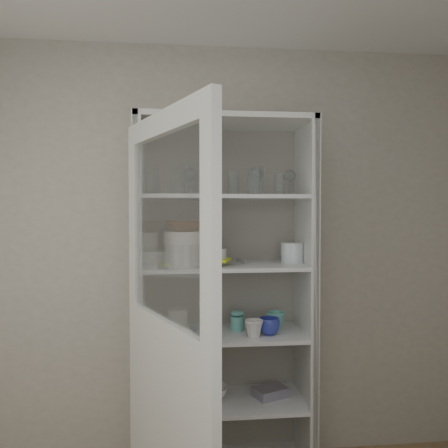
% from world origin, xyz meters
% --- Properties ---
extents(wall_back, '(3.60, 0.02, 2.60)m').
position_xyz_m(wall_back, '(0.00, 1.50, 1.30)').
color(wall_back, '#9F988A').
rests_on(wall_back, ground).
extents(pantry_cabinet, '(1.00, 0.45, 2.10)m').
position_xyz_m(pantry_cabinet, '(0.20, 1.34, 0.94)').
color(pantry_cabinet, beige).
rests_on(pantry_cabinet, floor).
extents(cupboard_door, '(0.40, 0.84, 2.00)m').
position_xyz_m(cupboard_door, '(-0.12, 0.64, 0.87)').
color(cupboard_door, beige).
rests_on(cupboard_door, floor).
extents(tumbler_0, '(0.09, 0.09, 0.14)m').
position_xyz_m(tumbler_0, '(-0.21, 1.13, 1.73)').
color(tumbler_0, silver).
rests_on(tumbler_0, shelf_glass).
extents(tumbler_1, '(0.07, 0.07, 0.13)m').
position_xyz_m(tumbler_1, '(0.06, 1.15, 1.72)').
color(tumbler_1, silver).
rests_on(tumbler_1, shelf_glass).
extents(tumbler_2, '(0.08, 0.08, 0.14)m').
position_xyz_m(tumbler_2, '(-0.06, 1.14, 1.73)').
color(tumbler_2, silver).
rests_on(tumbler_2, shelf_glass).
extents(tumbler_3, '(0.09, 0.09, 0.14)m').
position_xyz_m(tumbler_3, '(0.35, 1.16, 1.73)').
color(tumbler_3, silver).
rests_on(tumbler_3, shelf_glass).
extents(tumbler_4, '(0.08, 0.08, 0.14)m').
position_xyz_m(tumbler_4, '(0.24, 1.17, 1.73)').
color(tumbler_4, silver).
rests_on(tumbler_4, shelf_glass).
extents(tumbler_5, '(0.08, 0.08, 0.15)m').
position_xyz_m(tumbler_5, '(0.37, 1.13, 1.74)').
color(tumbler_5, silver).
rests_on(tumbler_5, shelf_glass).
extents(tumbler_6, '(0.08, 0.08, 0.13)m').
position_xyz_m(tumbler_6, '(0.50, 1.14, 1.72)').
color(tumbler_6, silver).
rests_on(tumbler_6, shelf_glass).
extents(tumbler_7, '(0.09, 0.09, 0.16)m').
position_xyz_m(tumbler_7, '(-0.21, 1.30, 1.74)').
color(tumbler_7, silver).
rests_on(tumbler_7, shelf_glass).
extents(tumbler_8, '(0.06, 0.06, 0.12)m').
position_xyz_m(tumbler_8, '(-0.00, 1.27, 1.72)').
color(tumbler_8, silver).
rests_on(tumbler_8, shelf_glass).
extents(tumbler_9, '(0.08, 0.08, 0.13)m').
position_xyz_m(tumbler_9, '(0.06, 1.24, 1.73)').
color(tumbler_9, silver).
rests_on(tumbler_9, shelf_glass).
extents(goblet_0, '(0.08, 0.08, 0.18)m').
position_xyz_m(goblet_0, '(0.01, 1.39, 1.75)').
color(goblet_0, silver).
rests_on(goblet_0, shelf_glass).
extents(goblet_1, '(0.08, 0.08, 0.19)m').
position_xyz_m(goblet_1, '(0.14, 1.37, 1.76)').
color(goblet_1, silver).
rests_on(goblet_1, shelf_glass).
extents(goblet_2, '(0.08, 0.08, 0.19)m').
position_xyz_m(goblet_2, '(0.40, 1.38, 1.76)').
color(goblet_2, silver).
rests_on(goblet_2, shelf_glass).
extents(goblet_3, '(0.08, 0.08, 0.18)m').
position_xyz_m(goblet_3, '(0.61, 1.36, 1.75)').
color(goblet_3, silver).
rests_on(goblet_3, shelf_glass).
extents(plate_stack_front, '(0.22, 0.22, 0.13)m').
position_xyz_m(plate_stack_front, '(-0.04, 1.21, 1.32)').
color(plate_stack_front, silver).
rests_on(plate_stack_front, shelf_plates).
extents(plate_stack_back, '(0.19, 0.19, 0.07)m').
position_xyz_m(plate_stack_back, '(-0.21, 1.38, 1.30)').
color(plate_stack_back, silver).
rests_on(plate_stack_back, shelf_plates).
extents(cream_bowl, '(0.29, 0.29, 0.07)m').
position_xyz_m(cream_bowl, '(-0.04, 1.21, 1.42)').
color(cream_bowl, white).
rests_on(cream_bowl, plate_stack_front).
extents(terracotta_bowl, '(0.28, 0.28, 0.06)m').
position_xyz_m(terracotta_bowl, '(-0.04, 1.21, 1.48)').
color(terracotta_bowl, '#4C2910').
rests_on(terracotta_bowl, cream_bowl).
extents(glass_platter, '(0.39, 0.39, 0.02)m').
position_xyz_m(glass_platter, '(0.14, 1.26, 1.27)').
color(glass_platter, silver).
rests_on(glass_platter, shelf_plates).
extents(yellow_trivet, '(0.21, 0.21, 0.01)m').
position_xyz_m(yellow_trivet, '(0.14, 1.26, 1.29)').
color(yellow_trivet, yellow).
rests_on(yellow_trivet, glass_platter).
extents(white_ramekin, '(0.17, 0.17, 0.06)m').
position_xyz_m(white_ramekin, '(0.14, 1.26, 1.32)').
color(white_ramekin, silver).
rests_on(white_ramekin, yellow_trivet).
extents(grey_bowl_stack, '(0.13, 0.13, 0.12)m').
position_xyz_m(grey_bowl_stack, '(0.61, 1.29, 1.32)').
color(grey_bowl_stack, silver).
rests_on(grey_bowl_stack, shelf_plates).
extents(mug_blue, '(0.15, 0.15, 0.10)m').
position_xyz_m(mug_blue, '(0.45, 1.19, 0.91)').
color(mug_blue, '#233799').
rests_on(mug_blue, shelf_mugs).
extents(mug_teal, '(0.14, 0.14, 0.10)m').
position_xyz_m(mug_teal, '(0.52, 1.31, 0.91)').
color(mug_teal, teal).
rests_on(mug_teal, shelf_mugs).
extents(mug_white, '(0.12, 0.12, 0.10)m').
position_xyz_m(mug_white, '(0.36, 1.15, 0.91)').
color(mug_white, silver).
rests_on(mug_white, shelf_mugs).
extents(teal_jar, '(0.08, 0.08, 0.10)m').
position_xyz_m(teal_jar, '(0.28, 1.30, 0.91)').
color(teal_jar, teal).
rests_on(teal_jar, shelf_mugs).
extents(measuring_cups, '(0.10, 0.10, 0.04)m').
position_xyz_m(measuring_cups, '(-0.04, 1.19, 0.88)').
color(measuring_cups, '#AAAAAA').
rests_on(measuring_cups, shelf_mugs).
extents(white_canister, '(0.14, 0.14, 0.14)m').
position_xyz_m(white_canister, '(-0.07, 1.28, 0.93)').
color(white_canister, silver).
rests_on(white_canister, shelf_mugs).
extents(cream_dish, '(0.26, 0.26, 0.08)m').
position_xyz_m(cream_dish, '(0.10, 1.28, 0.50)').
color(cream_dish, white).
rests_on(cream_dish, shelf_bot).
extents(tin_box, '(0.22, 0.19, 0.06)m').
position_xyz_m(tin_box, '(0.48, 1.28, 0.49)').
color(tin_box, '#A09CB2').
rests_on(tin_box, shelf_bot).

